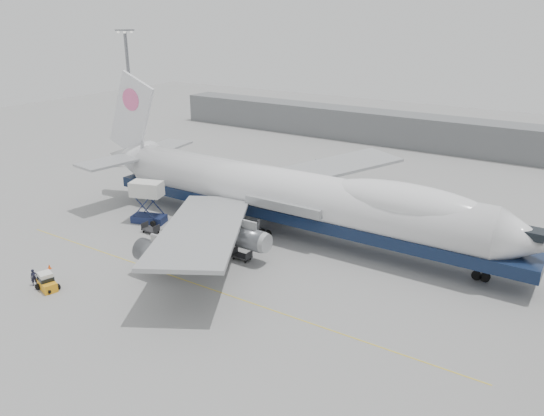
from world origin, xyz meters
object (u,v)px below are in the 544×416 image
Objects in this scene: baggage_tug at (47,282)px; ground_worker at (34,277)px; airliner at (294,195)px; catering_truck at (148,199)px.

ground_worker is at bearing -155.93° from baggage_tug.
airliner is 23.32× the size of baggage_tug.
catering_truck is 2.10× the size of baggage_tug.
airliner is 11.08× the size of catering_truck.
airliner reaches higher than ground_worker.
baggage_tug is at bearing -117.84° from airliner.
airliner is 32.72m from ground_worker.
baggage_tug is (5.00, -20.15, -2.59)m from catering_truck.
baggage_tug is (-14.60, -27.64, -4.79)m from airliner.
airliner reaches higher than baggage_tug.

